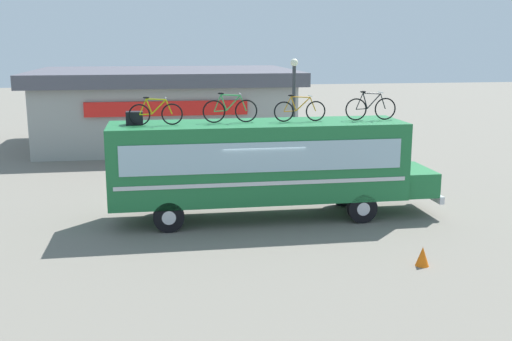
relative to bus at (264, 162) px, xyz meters
The scene contains 10 objects.
ground_plane 1.85m from the bus, behind, with size 120.00×120.00×0.00m, color slate.
bus is the anchor object (origin of this frame).
luggage_bag_1 4.25m from the bus, behind, with size 0.51×0.38×0.40m, color black.
rooftop_bicycle_1 3.72m from the bus, behind, with size 1.63×0.44×0.87m.
rooftop_bicycle_2 1.97m from the bus, behind, with size 1.72×0.44×0.94m.
rooftop_bicycle_3 1.99m from the bus, ahead, with size 1.67×0.44×0.86m.
rooftop_bicycle_4 3.86m from the bus, ahead, with size 1.69×0.44×0.94m.
roadside_building 15.64m from the bus, 100.35° to the left, with size 13.95×9.82×4.07m.
traffic_cone 6.10m from the bus, 56.66° to the right, with size 0.35×0.35×0.50m, color orange.
street_lamp 5.04m from the bus, 66.30° to the left, with size 0.29×0.29×4.94m.
Camera 1 is at (-3.12, -18.76, 5.61)m, focal length 42.86 mm.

